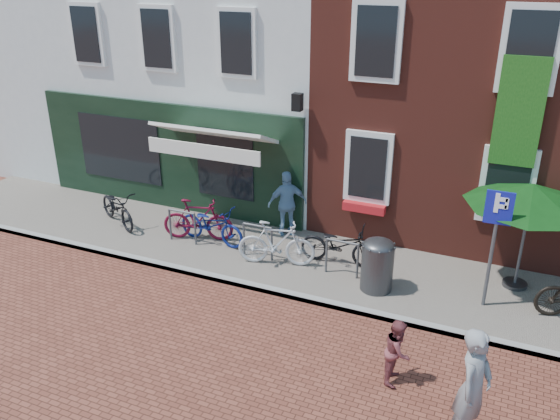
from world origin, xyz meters
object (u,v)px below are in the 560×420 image
at_px(boy, 398,351).
at_px(cafe_person, 287,204).
at_px(litter_bin, 378,262).
at_px(bicycle_1, 198,220).
at_px(bicycle_0, 117,207).
at_px(bicycle_4, 340,245).
at_px(parasol, 532,190).
at_px(bicycle_3, 276,243).
at_px(bicycle_2, 212,225).
at_px(woman, 473,387).
at_px(parking_sign, 495,229).

bearing_deg(boy, cafe_person, 39.62).
xyz_separation_m(litter_bin, bicycle_1, (-4.56, 0.53, -0.11)).
height_order(bicycle_0, bicycle_4, same).
xyz_separation_m(boy, bicycle_4, (-2.03, 3.23, -0.00)).
bearing_deg(litter_bin, bicycle_0, 176.16).
height_order(bicycle_1, bicycle_4, bicycle_1).
relative_size(parasol, bicycle_3, 1.49).
distance_m(bicycle_1, bicycle_4, 3.53).
bearing_deg(bicycle_4, litter_bin, -129.43).
relative_size(cafe_person, bicycle_2, 0.93).
height_order(woman, bicycle_2, woman).
distance_m(woman, bicycle_1, 7.82).
relative_size(bicycle_0, bicycle_4, 1.00).
height_order(litter_bin, parasol, parasol).
bearing_deg(bicycle_0, woman, -84.30).
height_order(bicycle_1, bicycle_3, same).
xyz_separation_m(bicycle_3, bicycle_4, (1.28, 0.59, -0.05)).
distance_m(boy, bicycle_1, 6.33).
bearing_deg(litter_bin, parking_sign, 6.53).
bearing_deg(woman, bicycle_4, 56.52).
distance_m(bicycle_1, bicycle_3, 2.28).
bearing_deg(woman, litter_bin, 51.40).
xyz_separation_m(parking_sign, bicycle_3, (-4.43, -0.10, -1.15)).
xyz_separation_m(woman, bicycle_3, (-4.53, 3.49, -0.30)).
xyz_separation_m(litter_bin, parasol, (2.65, 1.27, 1.52)).
relative_size(parasol, boy, 2.26).
xyz_separation_m(bicycle_1, bicycle_2, (0.38, -0.02, -0.05)).
bearing_deg(parking_sign, litter_bin, -173.47).
height_order(bicycle_2, bicycle_3, bicycle_3).
height_order(parasol, bicycle_0, parasol).
bearing_deg(parking_sign, parasol, 62.49).
bearing_deg(woman, boy, 73.18).
xyz_separation_m(boy, bicycle_1, (-5.56, 3.04, 0.05)).
bearing_deg(bicycle_0, cafe_person, -45.88).
relative_size(parasol, woman, 1.40).
relative_size(litter_bin, bicycle_1, 0.70).
relative_size(woman, bicycle_1, 1.07).
height_order(litter_bin, woman, woman).
xyz_separation_m(litter_bin, cafe_person, (-2.69, 1.65, 0.20)).
bearing_deg(bicycle_2, parking_sign, -86.23).
distance_m(woman, boy, 1.53).
bearing_deg(bicycle_0, bicycle_4, -59.04).
bearing_deg(cafe_person, woman, 98.61).
relative_size(parking_sign, bicycle_0, 1.36).
relative_size(boy, bicycle_0, 0.64).
bearing_deg(parking_sign, boy, -112.18).
relative_size(parking_sign, parasol, 0.94).
relative_size(parasol, bicycle_1, 1.49).
relative_size(litter_bin, bicycle_2, 0.68).
bearing_deg(bicycle_2, woman, -114.94).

